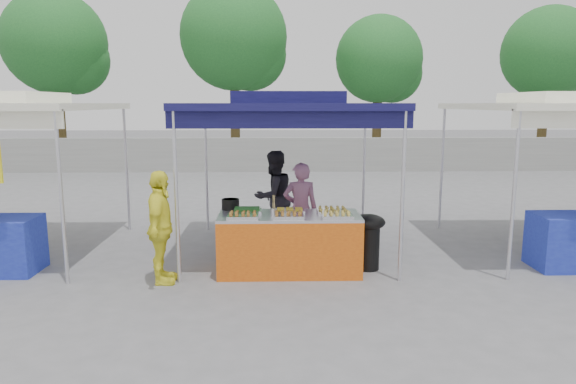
{
  "coord_description": "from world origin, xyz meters",
  "views": [
    {
      "loc": [
        -0.2,
        -7.18,
        2.39
      ],
      "look_at": [
        0.0,
        0.6,
        1.05
      ],
      "focal_mm": 32.0,
      "sensor_mm": 36.0,
      "label": 1
    }
  ],
  "objects_px": {
    "cooking_pot": "(231,204)",
    "vendor_woman": "(300,210)",
    "wok_burner": "(368,237)",
    "helper_man": "(274,196)",
    "customer_person": "(160,228)",
    "vendor_table": "(289,243)"
  },
  "relations": [
    {
      "from": "vendor_table",
      "to": "helper_man",
      "type": "relative_size",
      "value": 1.25
    },
    {
      "from": "customer_person",
      "to": "vendor_woman",
      "type": "bearing_deg",
      "value": -60.84
    },
    {
      "from": "wok_burner",
      "to": "helper_man",
      "type": "bearing_deg",
      "value": 153.2
    },
    {
      "from": "cooking_pot",
      "to": "wok_burner",
      "type": "distance_m",
      "value": 2.08
    },
    {
      "from": "vendor_woman",
      "to": "helper_man",
      "type": "relative_size",
      "value": 0.94
    },
    {
      "from": "wok_burner",
      "to": "customer_person",
      "type": "distance_m",
      "value": 2.94
    },
    {
      "from": "wok_burner",
      "to": "vendor_woman",
      "type": "relative_size",
      "value": 0.55
    },
    {
      "from": "helper_man",
      "to": "customer_person",
      "type": "xyz_separation_m",
      "value": [
        -1.51,
        -2.1,
        -0.03
      ]
    },
    {
      "from": "wok_burner",
      "to": "customer_person",
      "type": "bearing_deg",
      "value": -147.53
    },
    {
      "from": "cooking_pot",
      "to": "helper_man",
      "type": "distance_m",
      "value": 1.47
    },
    {
      "from": "vendor_table",
      "to": "helper_man",
      "type": "xyz_separation_m",
      "value": [
        -0.22,
        1.7,
        0.37
      ]
    },
    {
      "from": "vendor_table",
      "to": "helper_man",
      "type": "bearing_deg",
      "value": 97.44
    },
    {
      "from": "cooking_pot",
      "to": "vendor_woman",
      "type": "bearing_deg",
      "value": 22.22
    },
    {
      "from": "cooking_pot",
      "to": "customer_person",
      "type": "xyz_separation_m",
      "value": [
        -0.87,
        -0.78,
        -0.16
      ]
    },
    {
      "from": "customer_person",
      "to": "cooking_pot",
      "type": "bearing_deg",
      "value": -51.02
    },
    {
      "from": "vendor_table",
      "to": "vendor_woman",
      "type": "distance_m",
      "value": 0.9
    },
    {
      "from": "helper_man",
      "to": "vendor_woman",
      "type": "bearing_deg",
      "value": 77.31
    },
    {
      "from": "helper_man",
      "to": "customer_person",
      "type": "height_order",
      "value": "helper_man"
    },
    {
      "from": "wok_burner",
      "to": "vendor_woman",
      "type": "height_order",
      "value": "vendor_woman"
    },
    {
      "from": "vendor_table",
      "to": "wok_burner",
      "type": "bearing_deg",
      "value": 5.89
    },
    {
      "from": "vendor_table",
      "to": "wok_burner",
      "type": "xyz_separation_m",
      "value": [
        1.15,
        0.12,
        0.06
      ]
    },
    {
      "from": "helper_man",
      "to": "vendor_table",
      "type": "bearing_deg",
      "value": 59.27
    }
  ]
}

